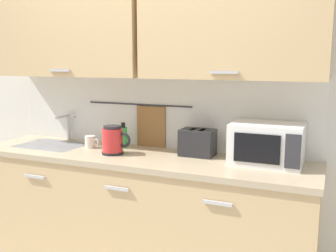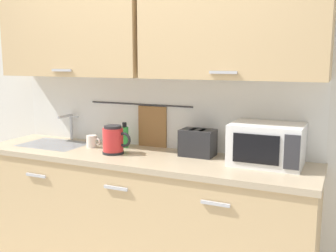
{
  "view_description": "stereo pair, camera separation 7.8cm",
  "coord_description": "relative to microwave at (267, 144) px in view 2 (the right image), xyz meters",
  "views": [
    {
      "loc": [
        1.29,
        -2.17,
        1.58
      ],
      "look_at": [
        0.22,
        0.33,
        1.12
      ],
      "focal_mm": 42.05,
      "sensor_mm": 36.0,
      "label": 1
    },
    {
      "loc": [
        1.36,
        -2.14,
        1.58
      ],
      "look_at": [
        0.22,
        0.33,
        1.12
      ],
      "focal_mm": 42.05,
      "sensor_mm": 36.0,
      "label": 2
    }
  ],
  "objects": [
    {
      "name": "counter_unit",
      "position": [
        -0.91,
        -0.11,
        -0.58
      ],
      "size": [
        2.53,
        0.64,
        0.9
      ],
      "color": "tan",
      "rests_on": "ground"
    },
    {
      "name": "toaster",
      "position": [
        -0.49,
        0.04,
        -0.04
      ],
      "size": [
        0.26,
        0.17,
        0.19
      ],
      "color": "#232326",
      "rests_on": "counter_unit"
    },
    {
      "name": "mug_near_sink",
      "position": [
        -1.34,
        -0.06,
        -0.09
      ],
      "size": [
        0.12,
        0.08,
        0.09
      ],
      "color": "silver",
      "rests_on": "counter_unit"
    },
    {
      "name": "electric_kettle",
      "position": [
        -1.07,
        -0.16,
        -0.03
      ],
      "size": [
        0.23,
        0.16,
        0.21
      ],
      "color": "black",
      "rests_on": "counter_unit"
    },
    {
      "name": "microwave",
      "position": [
        0.0,
        0.0,
        0.0
      ],
      "size": [
        0.46,
        0.35,
        0.27
      ],
      "color": "white",
      "rests_on": "counter_unit"
    },
    {
      "name": "back_wall_assembly",
      "position": [
        -0.9,
        0.12,
        0.49
      ],
      "size": [
        3.7,
        0.41,
        2.5
      ],
      "color": "silver",
      "rests_on": "ground"
    },
    {
      "name": "dish_soap_bottle",
      "position": [
        -1.11,
        0.06,
        -0.05
      ],
      "size": [
        0.06,
        0.06,
        0.2
      ],
      "color": "green",
      "rests_on": "counter_unit"
    },
    {
      "name": "sink_faucet",
      "position": [
        -1.69,
        0.12,
        0.01
      ],
      "size": [
        0.09,
        0.17,
        0.22
      ],
      "color": "#B2B5BA",
      "rests_on": "counter_unit"
    }
  ]
}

